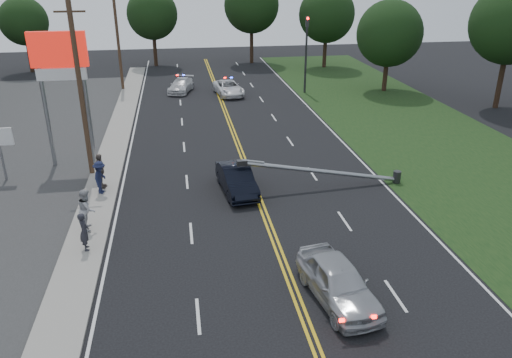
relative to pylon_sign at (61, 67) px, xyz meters
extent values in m
plane|color=black|center=(10.50, -14.00, -6.00)|extent=(120.00, 120.00, 0.00)
cube|color=gray|center=(2.10, -4.00, -5.94)|extent=(1.80, 70.00, 0.12)
cube|color=black|center=(24.00, -4.00, -5.99)|extent=(12.00, 80.00, 0.01)
cube|color=gold|center=(10.50, -4.00, -5.99)|extent=(0.36, 80.00, 0.00)
cylinder|color=gray|center=(-1.20, 0.00, -2.50)|extent=(0.24, 0.24, 7.00)
cylinder|color=gray|center=(1.20, 0.00, -2.50)|extent=(0.24, 0.24, 7.00)
cube|color=#B2140B|center=(0.00, 0.00, 1.00)|extent=(3.20, 0.35, 2.00)
cube|color=white|center=(0.00, 0.00, -0.40)|extent=(2.80, 0.30, 0.70)
cylinder|color=gray|center=(-3.50, -2.00, -4.60)|extent=(0.14, 0.14, 2.80)
cylinder|color=#2D2D30|center=(18.80, 16.00, -2.50)|extent=(0.20, 0.20, 7.00)
cube|color=#2D2D30|center=(18.80, 16.00, 0.60)|extent=(0.28, 0.28, 0.90)
sphere|color=#FF0C07|center=(18.80, 15.84, 0.90)|extent=(0.22, 0.22, 0.22)
cylinder|color=#2D2D30|center=(18.60, -6.00, -5.65)|extent=(0.44, 0.44, 0.70)
cylinder|color=gray|center=(14.17, -6.00, -5.02)|extent=(8.90, 0.24, 1.80)
cube|color=#2D2D30|center=(9.74, -6.00, -4.23)|extent=(0.55, 0.32, 0.30)
cylinder|color=#382619|center=(1.30, -2.00, -1.00)|extent=(0.28, 0.28, 10.00)
cube|color=#382619|center=(1.30, -2.00, 3.20)|extent=(1.60, 0.10, 0.10)
cylinder|color=#382619|center=(1.30, 20.00, -1.00)|extent=(0.28, 0.28, 10.00)
cylinder|color=black|center=(-9.81, 30.78, -4.37)|extent=(0.44, 0.44, 3.26)
sphere|color=black|center=(-9.81, 30.78, -0.38)|extent=(5.28, 5.28, 5.28)
cylinder|color=black|center=(4.25, 32.37, -4.24)|extent=(0.44, 0.44, 3.51)
sphere|color=black|center=(4.25, 32.37, 0.06)|extent=(5.92, 5.92, 5.92)
cylinder|color=black|center=(16.12, 32.56, -3.99)|extent=(0.44, 0.44, 4.01)
sphere|color=black|center=(16.12, 32.56, 0.90)|extent=(6.64, 6.64, 6.64)
cylinder|color=black|center=(24.34, 28.29, -4.23)|extent=(0.44, 0.44, 3.53)
sphere|color=black|center=(24.34, 28.29, 0.09)|extent=(6.48, 6.48, 6.48)
cylinder|color=black|center=(26.73, 15.58, -4.41)|extent=(0.44, 0.44, 3.16)
sphere|color=black|center=(26.73, 15.58, -0.55)|extent=(6.20, 6.20, 6.20)
cylinder|color=black|center=(33.81, 7.98, -3.96)|extent=(0.44, 0.44, 4.08)
sphere|color=black|center=(33.81, 7.98, 1.03)|extent=(6.60, 6.60, 6.60)
imported|color=black|center=(9.46, -5.78, -5.27)|extent=(2.02, 4.54, 1.45)
imported|color=#A7AAB0|center=(11.96, -15.84, -5.22)|extent=(2.51, 4.77, 1.55)
imported|color=white|center=(11.40, 16.21, -5.33)|extent=(2.89, 5.08, 1.34)
imported|color=silver|center=(6.98, 18.10, -5.36)|extent=(2.95, 4.73, 1.28)
imported|color=#25242C|center=(2.27, -10.87, -5.01)|extent=(0.55, 0.71, 1.73)
imported|color=#A5A5AA|center=(2.12, -8.94, -4.89)|extent=(0.81, 1.01, 1.96)
imported|color=#171C39|center=(2.23, -5.00, -4.98)|extent=(0.87, 1.27, 1.80)
imported|color=#61554E|center=(2.15, -4.30, -4.89)|extent=(0.70, 1.22, 1.97)
camera|label=1|loc=(6.56, -30.43, 5.47)|focal=35.00mm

